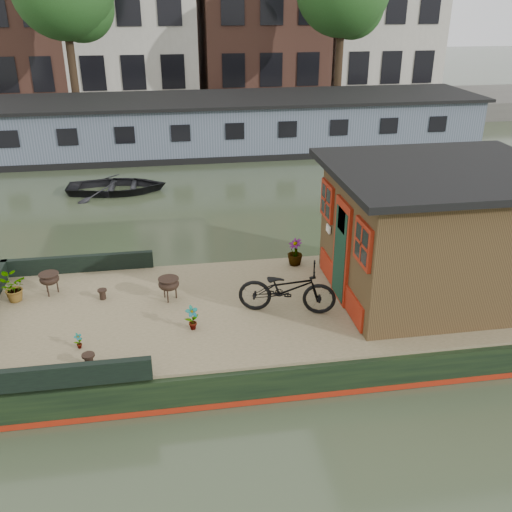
{
  "coord_description": "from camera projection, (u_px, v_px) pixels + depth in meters",
  "views": [
    {
      "loc": [
        -2.59,
        -8.99,
        5.82
      ],
      "look_at": [
        -1.06,
        0.5,
        1.39
      ],
      "focal_mm": 40.0,
      "sensor_mm": 36.0,
      "label": 1
    }
  ],
  "objects": [
    {
      "name": "dinghy",
      "position": [
        117.0,
        182.0,
        18.29
      ],
      "size": [
        3.23,
        2.38,
        0.65
      ],
      "primitive_type": "imported",
      "rotation": [
        0.0,
        0.0,
        1.52
      ],
      "color": "black",
      "rests_on": "ground"
    },
    {
      "name": "potted_plant_a",
      "position": [
        192.0,
        318.0,
        9.57
      ],
      "size": [
        0.27,
        0.23,
        0.44
      ],
      "primitive_type": "imported",
      "rotation": [
        0.0,
        0.0,
        0.4
      ],
      "color": "brown",
      "rests_on": "houseboat_deck"
    },
    {
      "name": "bicycle",
      "position": [
        287.0,
        289.0,
        10.02
      ],
      "size": [
        1.82,
        1.03,
        0.91
      ],
      "primitive_type": "imported",
      "rotation": [
        0.0,
        0.0,
        1.31
      ],
      "color": "black",
      "rests_on": "houseboat_deck"
    },
    {
      "name": "potted_plant_d",
      "position": [
        295.0,
        252.0,
        11.86
      ],
      "size": [
        0.43,
        0.43,
        0.57
      ],
      "primitive_type": "imported",
      "rotation": [
        0.0,
        0.0,
        5.18
      ],
      "color": "#945D28",
      "rests_on": "houseboat_deck"
    },
    {
      "name": "far_houseboat",
      "position": [
        229.0,
        126.0,
        23.02
      ],
      "size": [
        20.4,
        4.4,
        2.11
      ],
      "color": "slate",
      "rests_on": "ground"
    },
    {
      "name": "houseboat_hull",
      "position": [
        246.0,
        323.0,
        10.56
      ],
      "size": [
        14.01,
        4.02,
        0.6
      ],
      "color": "black",
      "rests_on": "ground"
    },
    {
      "name": "ground",
      "position": [
        315.0,
        329.0,
        10.87
      ],
      "size": [
        120.0,
        120.0,
        0.0
      ],
      "primitive_type": "plane",
      "color": "#313824",
      "rests_on": "ground"
    },
    {
      "name": "brazier_front",
      "position": [
        169.0,
        289.0,
        10.52
      ],
      "size": [
        0.44,
        0.44,
        0.44
      ],
      "primitive_type": null,
      "rotation": [
        0.0,
        0.0,
        0.1
      ],
      "color": "black",
      "rests_on": "houseboat_deck"
    },
    {
      "name": "bow_bulwark",
      "position": [
        31.0,
        313.0,
        9.79
      ],
      "size": [
        3.0,
        4.0,
        0.35
      ],
      "color": "black",
      "rests_on": "houseboat_deck"
    },
    {
      "name": "brazier_rear",
      "position": [
        50.0,
        284.0,
        10.72
      ],
      "size": [
        0.5,
        0.5,
        0.42
      ],
      "primitive_type": null,
      "rotation": [
        0.0,
        0.0,
        -0.34
      ],
      "color": "black",
      "rests_on": "houseboat_deck"
    },
    {
      "name": "bollard_stbd",
      "position": [
        89.0,
        361.0,
        8.64
      ],
      "size": [
        0.2,
        0.2,
        0.22
      ],
      "primitive_type": "cylinder",
      "color": "black",
      "rests_on": "houseboat_deck"
    },
    {
      "name": "houseboat_deck",
      "position": [
        316.0,
        301.0,
        10.61
      ],
      "size": [
        11.8,
        3.8,
        0.05
      ],
      "primitive_type": "cube",
      "color": "#887554",
      "rests_on": "houseboat_hull"
    },
    {
      "name": "bollard_port",
      "position": [
        103.0,
        294.0,
        10.58
      ],
      "size": [
        0.17,
        0.17,
        0.2
      ],
      "primitive_type": "cylinder",
      "color": "black",
      "rests_on": "houseboat_deck"
    },
    {
      "name": "cabin",
      "position": [
        436.0,
        231.0,
        10.4
      ],
      "size": [
        4.0,
        3.5,
        2.42
      ],
      "color": "#312213",
      "rests_on": "houseboat_deck"
    },
    {
      "name": "quay",
      "position": [
        214.0,
        110.0,
        29.07
      ],
      "size": [
        60.0,
        6.0,
        0.9
      ],
      "primitive_type": "cube",
      "color": "#47443F",
      "rests_on": "ground"
    },
    {
      "name": "potted_plant_e",
      "position": [
        79.0,
        341.0,
        9.09
      ],
      "size": [
        0.17,
        0.17,
        0.27
      ],
      "primitive_type": "imported",
      "rotation": [
        0.0,
        0.0,
        0.79
      ],
      "color": "maroon",
      "rests_on": "houseboat_deck"
    },
    {
      "name": "potted_plant_c",
      "position": [
        12.0,
        288.0,
        10.44
      ],
      "size": [
        0.51,
        0.45,
        0.53
      ],
      "primitive_type": "imported",
      "rotation": [
        0.0,
        0.0,
        3.06
      ],
      "color": "brown",
      "rests_on": "houseboat_deck"
    }
  ]
}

